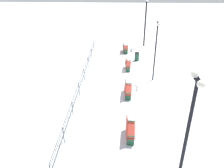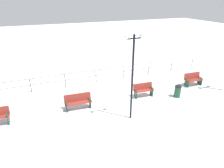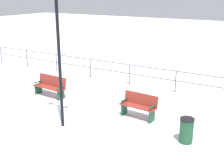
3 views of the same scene
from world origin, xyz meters
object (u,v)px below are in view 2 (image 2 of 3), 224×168
(bench_third, at_px, (143,90))
(trash_bin, at_px, (178,91))
(bench_second, at_px, (78,101))
(bench_fourth, at_px, (193,79))
(lamppost_middle, at_px, (133,64))

(bench_third, height_order, trash_bin, bench_third)
(bench_second, bearing_deg, trash_bin, 84.35)
(bench_third, bearing_deg, bench_second, -87.28)
(trash_bin, bearing_deg, bench_fourth, 115.47)
(bench_second, xyz_separation_m, bench_fourth, (-0.06, 8.81, 0.00))
(bench_fourth, distance_m, trash_bin, 2.58)
(bench_third, distance_m, lamppost_middle, 3.86)
(bench_second, relative_size, bench_third, 1.16)
(bench_fourth, distance_m, lamppost_middle, 7.23)
(bench_fourth, relative_size, lamppost_middle, 0.31)
(bench_second, bearing_deg, bench_third, 92.02)
(trash_bin, bearing_deg, bench_second, -99.14)
(bench_fourth, bearing_deg, trash_bin, -61.83)
(bench_third, relative_size, bench_fourth, 0.99)
(bench_third, bearing_deg, lamppost_middle, -40.41)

